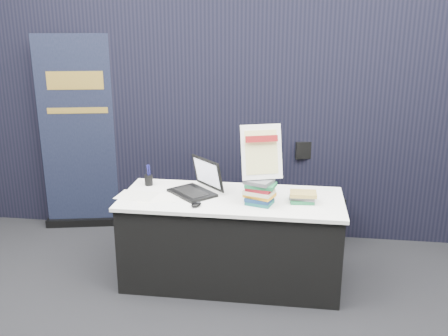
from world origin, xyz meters
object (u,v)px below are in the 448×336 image
info_sign (261,153)px  pullup_banner (81,145)px  display_table (231,239)px  book_stack_tall (260,192)px  stacking_chair (315,189)px  book_stack_short (303,197)px  laptop (193,185)px

info_sign → pullup_banner: size_ratio=0.22×
info_sign → pullup_banner: bearing=133.2°
display_table → book_stack_tall: book_stack_tall is taller
display_table → pullup_banner: size_ratio=0.90×
display_table → book_stack_tall: bearing=-26.3°
book_stack_tall → info_sign: size_ratio=0.58×
display_table → stacking_chair: bearing=50.9°
display_table → info_sign: bearing=-20.1°
info_sign → pullup_banner: 2.20m
book_stack_short → stacking_chair: bearing=81.4°
laptop → stacking_chair: (1.04, 0.79, -0.27)m
pullup_banner → display_table: bearing=-41.9°
pullup_banner → laptop: bearing=-45.3°
book_stack_tall → info_sign: 0.31m
laptop → book_stack_tall: (0.57, -0.20, 0.04)m
info_sign → stacking_chair: (0.47, 0.96, -0.61)m
pullup_banner → stacking_chair: 2.41m
display_table → info_sign: (0.24, -0.09, 0.78)m
book_stack_short → pullup_banner: bearing=156.5°
book_stack_tall → display_table: bearing=153.7°
laptop → display_table: bearing=30.9°
book_stack_tall → stacking_chair: bearing=64.6°
display_table → laptop: bearing=166.4°
laptop → info_sign: info_sign is taller
laptop → book_stack_tall: 0.61m
info_sign → book_stack_tall: bearing=-108.4°
laptop → book_stack_short: size_ratio=2.47×
laptop → book_stack_tall: bearing=25.4°
book_stack_tall → pullup_banner: bearing=151.0°
laptop → book_stack_tall: size_ratio=2.05×
laptop → pullup_banner: bearing=-168.2°
book_stack_tall → pullup_banner: pullup_banner is taller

